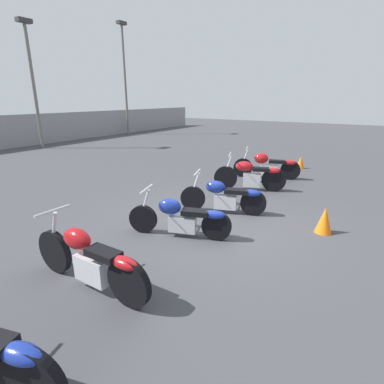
% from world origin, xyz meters
% --- Properties ---
extents(ground_plane, '(60.00, 60.00, 0.00)m').
position_xyz_m(ground_plane, '(0.00, 0.00, 0.00)').
color(ground_plane, '#424247').
extents(light_pole_left, '(0.70, 0.35, 6.23)m').
position_xyz_m(light_pole_left, '(4.09, 12.58, 3.77)').
color(light_pole_left, slate).
rests_on(light_pole_left, ground_plane).
extents(light_pole_right, '(0.70, 0.35, 7.54)m').
position_xyz_m(light_pole_right, '(11.42, 13.36, 4.45)').
color(light_pole_right, slate).
rests_on(light_pole_right, ground_plane).
extents(motorcycle_slot_1, '(0.56, 2.21, 1.04)m').
position_xyz_m(motorcycle_slot_1, '(-2.85, 0.30, 0.44)').
color(motorcycle_slot_1, black).
rests_on(motorcycle_slot_1, ground_plane).
extents(motorcycle_slot_2, '(0.89, 1.96, 0.93)m').
position_xyz_m(motorcycle_slot_2, '(-0.79, 0.18, 0.39)').
color(motorcycle_slot_2, black).
rests_on(motorcycle_slot_2, ground_plane).
extents(motorcycle_slot_3, '(0.87, 1.93, 0.96)m').
position_xyz_m(motorcycle_slot_3, '(0.79, 0.04, 0.40)').
color(motorcycle_slot_3, black).
rests_on(motorcycle_slot_3, ground_plane).
extents(motorcycle_slot_4, '(0.97, 1.95, 1.05)m').
position_xyz_m(motorcycle_slot_4, '(2.83, 0.21, 0.44)').
color(motorcycle_slot_4, black).
rests_on(motorcycle_slot_4, ground_plane).
extents(motorcycle_slot_5, '(0.95, 2.10, 1.00)m').
position_xyz_m(motorcycle_slot_5, '(4.42, 0.26, 0.43)').
color(motorcycle_slot_5, black).
rests_on(motorcycle_slot_5, ground_plane).
extents(traffic_cone_near, '(0.33, 0.33, 0.54)m').
position_xyz_m(traffic_cone_near, '(0.86, -2.13, 0.27)').
color(traffic_cone_near, orange).
rests_on(traffic_cone_near, ground_plane).
extents(traffic_cone_far, '(0.31, 0.31, 0.46)m').
position_xyz_m(traffic_cone_far, '(6.55, -0.32, 0.23)').
color(traffic_cone_far, orange).
rests_on(traffic_cone_far, ground_plane).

